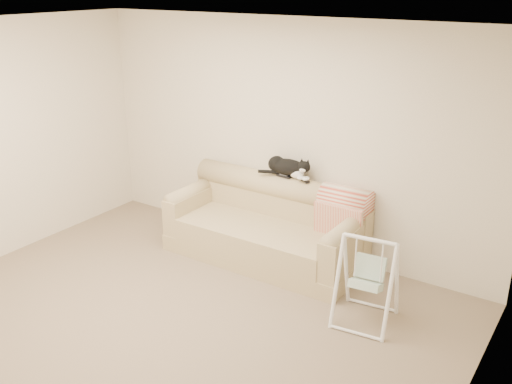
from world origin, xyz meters
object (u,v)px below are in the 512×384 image
remote_b (304,180)px  tuxedo_cat (288,167)px  sofa (267,227)px  remote_a (284,176)px  baby_swing (367,280)px

remote_b → tuxedo_cat: tuxedo_cat is taller
sofa → remote_b: size_ratio=13.28×
remote_a → tuxedo_cat: (0.04, 0.02, 0.10)m
remote_a → baby_swing: 1.68m
sofa → tuxedo_cat: (0.11, 0.24, 0.66)m
remote_b → tuxedo_cat: 0.24m
remote_a → baby_swing: bearing=-30.9°
remote_a → sofa: bearing=-107.8°
remote_a → remote_b: (0.25, 0.01, -0.00)m
sofa → remote_a: bearing=72.2°
remote_a → remote_b: 0.25m
sofa → tuxedo_cat: 0.71m
remote_a → tuxedo_cat: 0.11m
baby_swing → sofa: bearing=157.4°
baby_swing → tuxedo_cat: bearing=147.7°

